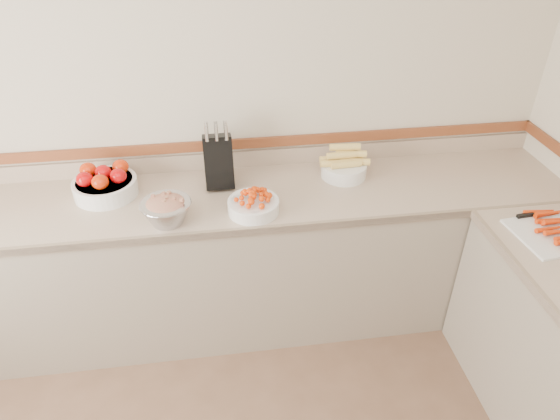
{
  "coord_description": "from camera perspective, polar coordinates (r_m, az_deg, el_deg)",
  "views": [
    {
      "loc": [
        0.07,
        -0.62,
        2.34
      ],
      "look_at": [
        0.35,
        1.35,
        1.0
      ],
      "focal_mm": 32.0,
      "sensor_mm": 36.0,
      "label": 1
    }
  ],
  "objects": [
    {
      "name": "back_wall",
      "position": [
        2.82,
        -9.17,
        11.89
      ],
      "size": [
        4.0,
        0.0,
        4.0
      ],
      "primitive_type": "plane",
      "rotation": [
        1.57,
        0.0,
        0.0
      ],
      "color": "beige",
      "rests_on": "ground_plane"
    },
    {
      "name": "counter_back",
      "position": [
        2.97,
        -7.65,
        -5.81
      ],
      "size": [
        4.0,
        0.65,
        1.08
      ],
      "color": "tan",
      "rests_on": "ground_plane"
    },
    {
      "name": "knife_block",
      "position": [
        2.74,
        -7.05,
        5.67
      ],
      "size": [
        0.16,
        0.19,
        0.38
      ],
      "color": "black",
      "rests_on": "counter_back"
    },
    {
      "name": "tomato_bowl",
      "position": [
        2.82,
        -19.4,
        2.87
      ],
      "size": [
        0.34,
        0.34,
        0.17
      ],
      "color": "white",
      "rests_on": "counter_back"
    },
    {
      "name": "cherry_tomato_bowl",
      "position": [
        2.54,
        -3.07,
        0.74
      ],
      "size": [
        0.26,
        0.26,
        0.14
      ],
      "color": "white",
      "rests_on": "counter_back"
    },
    {
      "name": "corn_bowl",
      "position": [
        2.87,
        7.32,
        5.0
      ],
      "size": [
        0.29,
        0.26,
        0.19
      ],
      "color": "white",
      "rests_on": "counter_back"
    },
    {
      "name": "rhubarb_bowl",
      "position": [
        2.51,
        -12.86,
        0.03
      ],
      "size": [
        0.25,
        0.25,
        0.14
      ],
      "color": "#B2B2BA",
      "rests_on": "counter_back"
    },
    {
      "name": "cutting_board",
      "position": [
        2.75,
        29.17,
        -2.05
      ],
      "size": [
        0.45,
        0.36,
        0.06
      ],
      "color": "white",
      "rests_on": "counter_right"
    }
  ]
}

